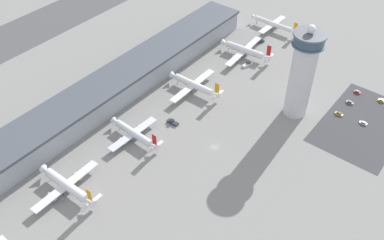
{
  "coord_description": "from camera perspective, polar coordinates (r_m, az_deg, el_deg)",
  "views": [
    {
      "loc": [
        -129.45,
        -87.73,
        158.04
      ],
      "look_at": [
        0.09,
        14.78,
        10.67
      ],
      "focal_mm": 40.0,
      "sensor_mm": 36.0,
      "label": 1
    }
  ],
  "objects": [
    {
      "name": "car_navy_sedan",
      "position": [
        254.4,
        19.01,
        0.79
      ],
      "size": [
        1.91,
        4.85,
        1.45
      ],
      "color": "black",
      "rests_on": "ground"
    },
    {
      "name": "ground_plane",
      "position": [
        222.34,
        2.98,
        -3.64
      ],
      "size": [
        1000.0,
        1000.0,
        0.0
      ],
      "primitive_type": "plane",
      "color": "gray"
    },
    {
      "name": "car_black_suv",
      "position": [
        264.61,
        20.3,
        2.21
      ],
      "size": [
        1.82,
        4.34,
        1.52
      ],
      "color": "black",
      "rests_on": "ground"
    },
    {
      "name": "airplane_gate_charlie",
      "position": [
        225.94,
        -7.75,
        -1.8
      ],
      "size": [
        31.94,
        33.1,
        12.04
      ],
      "color": "silver",
      "rests_on": "ground"
    },
    {
      "name": "service_truck_baggage",
      "position": [
        306.08,
        8.99,
        10.31
      ],
      "size": [
        7.51,
        5.02,
        2.7
      ],
      "color": "black",
      "rests_on": "ground"
    },
    {
      "name": "car_green_van",
      "position": [
        272.98,
        23.94,
        2.4
      ],
      "size": [
        1.83,
        4.04,
        1.57
      ],
      "color": "black",
      "rests_on": "ground"
    },
    {
      "name": "terminal_building",
      "position": [
        253.6,
        -9.88,
        4.61
      ],
      "size": [
        216.61,
        25.0,
        14.72
      ],
      "color": "#A3A8B2",
      "rests_on": "ground"
    },
    {
      "name": "runway_strip",
      "position": [
        333.48,
        -22.64,
        10.11
      ],
      "size": [
        324.92,
        44.0,
        0.01
      ],
      "primitive_type": "cube",
      "color": "#515154",
      "rests_on": "ground"
    },
    {
      "name": "airplane_gate_delta",
      "position": [
        255.08,
        0.25,
        4.68
      ],
      "size": [
        39.02,
        35.36,
        13.09
      ],
      "color": "white",
      "rests_on": "ground"
    },
    {
      "name": "airplane_gate_echo",
      "position": [
        288.64,
        7.08,
        9.19
      ],
      "size": [
        42.08,
        36.42,
        13.8
      ],
      "color": "white",
      "rests_on": "ground"
    },
    {
      "name": "car_blue_compact",
      "position": [
        252.94,
        21.88,
        -0.38
      ],
      "size": [
        1.77,
        4.46,
        1.38
      ],
      "color": "black",
      "rests_on": "ground"
    },
    {
      "name": "airplane_gate_bravo",
      "position": [
        207.68,
        -16.36,
        -8.39
      ],
      "size": [
        36.93,
        35.08,
        13.28
      ],
      "color": "white",
      "rests_on": "ground"
    },
    {
      "name": "service_truck_catering",
      "position": [
        281.28,
        7.42,
        7.39
      ],
      "size": [
        8.26,
        3.96,
        2.64
      ],
      "color": "black",
      "rests_on": "ground"
    },
    {
      "name": "control_tower",
      "position": [
        233.32,
        14.49,
        6.11
      ],
      "size": [
        16.92,
        16.92,
        55.19
      ],
      "color": "silver",
      "rests_on": "ground"
    },
    {
      "name": "airplane_gate_foxtrot",
      "position": [
        321.8,
        10.82,
        12.44
      ],
      "size": [
        31.1,
        37.03,
        11.56
      ],
      "color": "white",
      "rests_on": "ground"
    },
    {
      "name": "parking_lot_surface",
      "position": [
        252.91,
        21.83,
        -0.53
      ],
      "size": [
        64.0,
        40.0,
        0.01
      ],
      "primitive_type": "cube",
      "color": "#424247",
      "rests_on": "ground"
    },
    {
      "name": "car_white_wagon",
      "position": [
        274.28,
        21.19,
        3.5
      ],
      "size": [
        1.85,
        4.1,
        1.57
      ],
      "color": "black",
      "rests_on": "ground"
    },
    {
      "name": "service_truck_fuel",
      "position": [
        235.0,
        -2.62,
        -0.31
      ],
      "size": [
        2.87,
        6.98,
        2.4
      ],
      "color": "black",
      "rests_on": "ground"
    }
  ]
}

